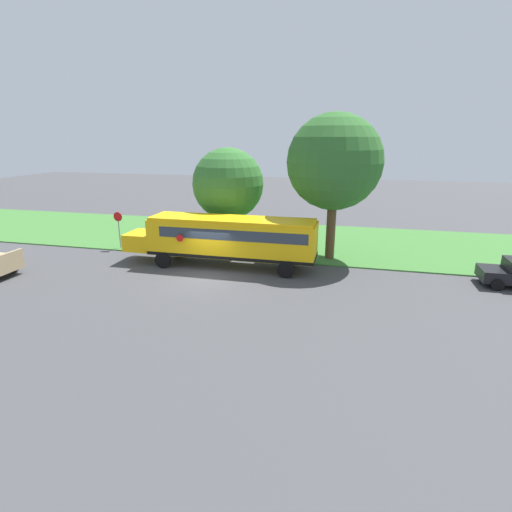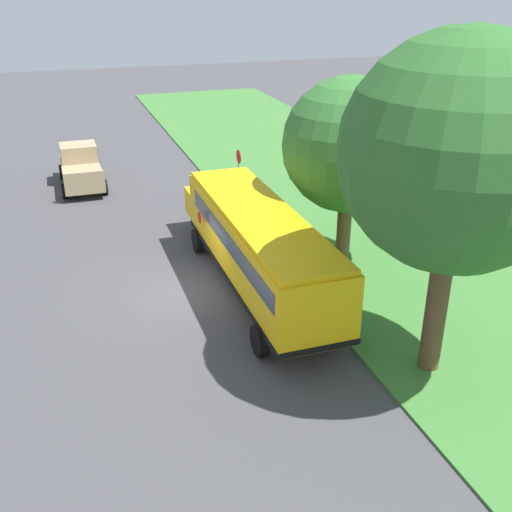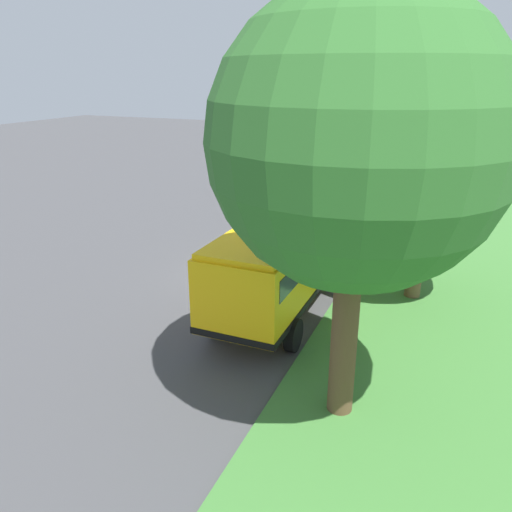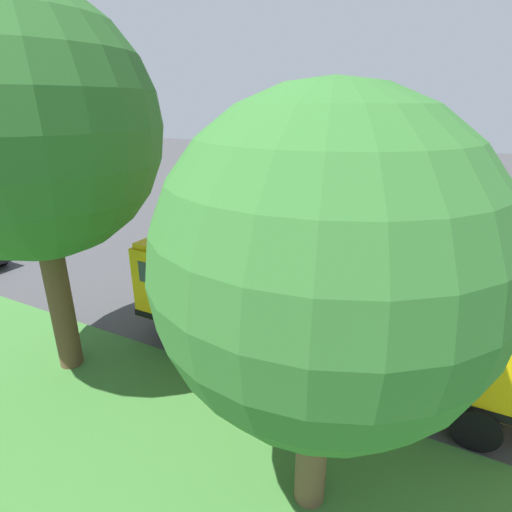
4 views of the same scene
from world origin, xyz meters
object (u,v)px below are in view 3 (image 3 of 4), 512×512
school_bus (297,243)px  oak_tree_roadside_mid (358,144)px  pickup_truck (293,179)px  stop_sign (395,199)px  oak_tree_beside_bus (431,167)px

school_bus → oak_tree_roadside_mid: size_ratio=1.31×
pickup_truck → stop_sign: 9.21m
pickup_truck → stop_sign: size_ratio=1.97×
school_bus → oak_tree_roadside_mid: oak_tree_roadside_mid is taller
stop_sign → oak_tree_roadside_mid: bearing=94.1°
school_bus → pickup_truck: (5.17, -14.59, -0.85)m
school_bus → stop_sign: school_bus is taller
pickup_truck → oak_tree_beside_bus: size_ratio=0.74×
oak_tree_beside_bus → school_bus: bearing=15.9°
oak_tree_roadside_mid → pickup_truck: bearing=-68.0°
oak_tree_beside_bus → oak_tree_roadside_mid: oak_tree_roadside_mid is taller
oak_tree_beside_bus → oak_tree_roadside_mid: (0.94, 7.36, 1.59)m
pickup_truck → stop_sign: bearing=142.7°
pickup_truck → oak_tree_roadside_mid: bearing=112.0°
pickup_truck → oak_tree_roadside_mid: size_ratio=0.57×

